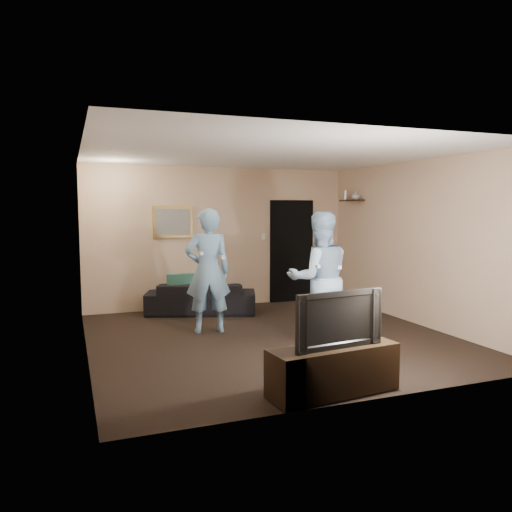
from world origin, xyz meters
name	(u,v)px	position (x,y,z in m)	size (l,w,h in m)	color
ground	(271,337)	(0.00, 0.00, 0.00)	(5.00, 5.00, 0.00)	black
ceiling	(272,153)	(0.00, 0.00, 2.60)	(5.00, 5.00, 0.04)	silver
wall_back	(221,237)	(0.00, 2.50, 1.30)	(5.00, 0.04, 2.60)	tan
wall_front	(373,266)	(0.00, -2.50, 1.30)	(5.00, 0.04, 2.60)	tan
wall_left	(84,253)	(-2.50, 0.00, 1.30)	(0.04, 5.00, 2.60)	tan
wall_right	(417,243)	(2.50, 0.00, 1.30)	(0.04, 5.00, 2.60)	tan
sofa	(201,298)	(-0.53, 1.97, 0.28)	(1.89, 0.74, 0.55)	black
throw_pillow	(181,287)	(-0.88, 1.97, 0.48)	(0.47, 0.15, 0.47)	#1B5348
painting_frame	(173,222)	(-0.90, 2.48, 1.60)	(0.72, 0.05, 0.57)	olive
painting_canvas	(173,222)	(-0.90, 2.45, 1.60)	(0.62, 0.01, 0.47)	slate
doorway	(292,251)	(1.45, 2.47, 1.00)	(0.90, 0.06, 2.00)	black
light_switch	(263,236)	(0.85, 2.48, 1.30)	(0.08, 0.02, 0.12)	silver
wall_shelf	(352,200)	(2.39, 1.80, 1.99)	(0.20, 0.60, 0.03)	black
shelf_vase	(356,195)	(2.39, 1.66, 2.08)	(0.15, 0.15, 0.16)	silver
shelf_figurine	(346,195)	(2.39, 2.02, 2.09)	(0.06, 0.06, 0.18)	silver
tv_console	(333,370)	(-0.26, -2.24, 0.25)	(1.33, 0.43, 0.48)	black
television	(334,318)	(-0.26, -2.24, 0.77)	(0.98, 0.13, 0.56)	black
wii_player_left	(208,271)	(-0.76, 0.63, 0.92)	(0.73, 0.56, 1.84)	#73A1C8
wii_player_right	(319,279)	(0.46, -0.58, 0.90)	(0.99, 0.84, 1.80)	#95B8D9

